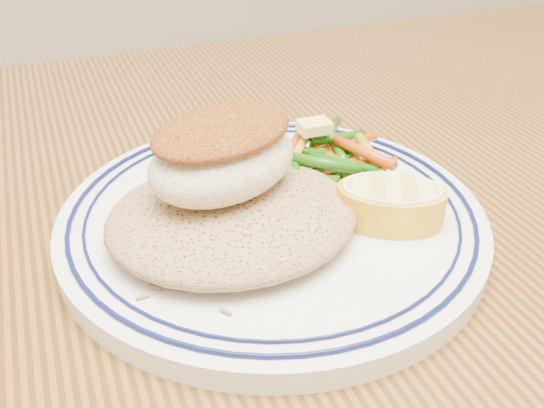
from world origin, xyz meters
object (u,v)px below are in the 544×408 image
Objects in this scene: dining_table at (314,374)px; plate at (272,218)px; fish_fillet at (223,153)px; rice_pilaf at (233,211)px; lemon_wedge at (391,202)px; vegetable_pile at (328,157)px.

plate is (-0.01, 0.05, 0.11)m from dining_table.
dining_table is 0.17m from fish_fillet.
rice_pilaf is 1.84× the size of lemon_wedge.
dining_table is 17.78× the size of lemon_wedge.
vegetable_pile is (0.09, 0.04, -0.00)m from rice_pilaf.
vegetable_pile is at bearing 61.82° from dining_table.
dining_table is at bearing -36.74° from rice_pilaf.
lemon_wedge is (0.05, 0.01, 0.13)m from dining_table.
rice_pilaf is 0.04m from fish_fillet.
dining_table is 0.14m from lemon_wedge.
vegetable_pile is (0.06, 0.03, 0.02)m from plate.
fish_fillet is (-0.03, -0.00, 0.05)m from plate.
lemon_wedge is (0.10, -0.03, -0.00)m from rice_pilaf.
dining_table is at bearing -171.74° from lemon_wedge.
vegetable_pile is (0.09, 0.03, -0.03)m from fish_fillet.
dining_table is at bearing -45.82° from fish_fillet.
fish_fillet reaches higher than vegetable_pile.
plate reaches higher than dining_table.
vegetable_pile is at bearing 27.52° from rice_pilaf.
lemon_wedge is at bearing -15.18° from rice_pilaf.
dining_table is at bearing -73.87° from plate.
dining_table is 0.15m from vegetable_pile.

